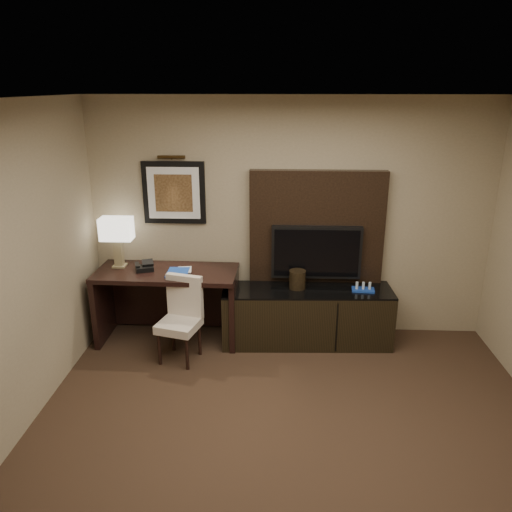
# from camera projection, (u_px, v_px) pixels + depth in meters

# --- Properties ---
(floor) EXTENTS (4.50, 5.00, 0.01)m
(floor) POSITION_uv_depth(u_px,v_px,m) (291.00, 482.00, 3.71)
(floor) COLOR #301F15
(floor) RESTS_ON ground
(ceiling) EXTENTS (4.50, 5.00, 0.01)m
(ceiling) POSITION_uv_depth(u_px,v_px,m) (302.00, 102.00, 2.83)
(ceiling) COLOR silver
(ceiling) RESTS_ON wall_back
(wall_back) EXTENTS (4.50, 0.01, 2.70)m
(wall_back) POSITION_uv_depth(u_px,v_px,m) (290.00, 220.00, 5.63)
(wall_back) COLOR gray
(wall_back) RESTS_ON floor
(desk) EXTENTS (1.58, 0.71, 0.84)m
(desk) POSITION_uv_depth(u_px,v_px,m) (168.00, 305.00, 5.66)
(desk) COLOR black
(desk) RESTS_ON floor
(credenza) EXTENTS (1.90, 0.60, 0.65)m
(credenza) POSITION_uv_depth(u_px,v_px,m) (307.00, 316.00, 5.62)
(credenza) COLOR black
(credenza) RESTS_ON floor
(tv_wall_panel) EXTENTS (1.50, 0.12, 1.30)m
(tv_wall_panel) POSITION_uv_depth(u_px,v_px,m) (317.00, 228.00, 5.59)
(tv_wall_panel) COLOR black
(tv_wall_panel) RESTS_ON wall_back
(tv) EXTENTS (1.00, 0.08, 0.60)m
(tv) POSITION_uv_depth(u_px,v_px,m) (316.00, 252.00, 5.57)
(tv) COLOR black
(tv) RESTS_ON tv_wall_panel
(artwork) EXTENTS (0.70, 0.04, 0.70)m
(artwork) POSITION_uv_depth(u_px,v_px,m) (174.00, 193.00, 5.57)
(artwork) COLOR black
(artwork) RESTS_ON wall_back
(picture_light) EXTENTS (0.04, 0.04, 0.30)m
(picture_light) POSITION_uv_depth(u_px,v_px,m) (171.00, 157.00, 5.40)
(picture_light) COLOR #402D14
(picture_light) RESTS_ON wall_back
(desk_chair) EXTENTS (0.50, 0.55, 0.83)m
(desk_chair) POSITION_uv_depth(u_px,v_px,m) (179.00, 325.00, 5.22)
(desk_chair) COLOR beige
(desk_chair) RESTS_ON floor
(table_lamp) EXTENTS (0.41, 0.31, 0.60)m
(table_lamp) POSITION_uv_depth(u_px,v_px,m) (118.00, 241.00, 5.57)
(table_lamp) COLOR #93845B
(table_lamp) RESTS_ON desk
(desk_phone) EXTENTS (0.23, 0.22, 0.09)m
(desk_phone) POSITION_uv_depth(u_px,v_px,m) (144.00, 266.00, 5.53)
(desk_phone) COLOR black
(desk_phone) RESTS_ON desk
(blue_folder) EXTENTS (0.24, 0.31, 0.02)m
(blue_folder) POSITION_uv_depth(u_px,v_px,m) (178.00, 273.00, 5.45)
(blue_folder) COLOR #1942A7
(blue_folder) RESTS_ON desk
(book) EXTENTS (0.15, 0.04, 0.20)m
(book) POSITION_uv_depth(u_px,v_px,m) (177.00, 263.00, 5.48)
(book) COLOR gray
(book) RESTS_ON desk
(ice_bucket) EXTENTS (0.23, 0.23, 0.21)m
(ice_bucket) POSITION_uv_depth(u_px,v_px,m) (297.00, 279.00, 5.52)
(ice_bucket) COLOR black
(ice_bucket) RESTS_ON credenza
(minibar_tray) EXTENTS (0.26, 0.17, 0.09)m
(minibar_tray) POSITION_uv_depth(u_px,v_px,m) (363.00, 287.00, 5.47)
(minibar_tray) COLOR navy
(minibar_tray) RESTS_ON credenza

